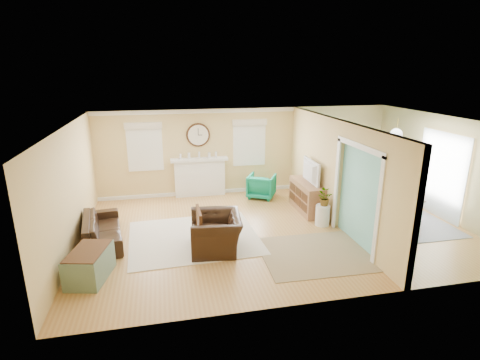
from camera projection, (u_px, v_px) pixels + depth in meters
name	position (u px, v px, depth m)	size (l,w,h in m)	color
floor	(275.00, 229.00, 9.08)	(9.00, 9.00, 0.00)	#A7723A
wall_back	(247.00, 151.00, 11.51)	(9.00, 0.02, 2.60)	tan
wall_front	(333.00, 230.00, 5.89)	(9.00, 0.02, 2.60)	tan
wall_left	(70.00, 190.00, 7.81)	(0.02, 6.00, 2.60)	tan
wall_right	(444.00, 167.00, 9.60)	(0.02, 6.00, 2.60)	tan
ceiling	(278.00, 122.00, 8.33)	(9.00, 6.00, 0.02)	white
partition	(331.00, 169.00, 9.25)	(0.17, 6.00, 2.60)	tan
fireplace	(200.00, 176.00, 11.31)	(1.70, 0.30, 1.17)	white
wall_clock	(198.00, 135.00, 11.03)	(0.70, 0.07, 0.70)	#472C18
window_left	(145.00, 144.00, 10.76)	(1.05, 0.13, 1.42)	white
window_right	(249.00, 139.00, 11.38)	(1.05, 0.13, 1.42)	white
french_doors	(441.00, 175.00, 9.64)	(0.06, 1.70, 2.20)	white
pendant	(396.00, 135.00, 9.04)	(0.30, 0.30, 0.55)	gold
rug_cream	(194.00, 237.00, 8.61)	(2.89, 2.50, 0.02)	beige
rug_jute	(316.00, 253.00, 7.86)	(2.31, 1.89, 0.01)	#968259
rug_grey	(381.00, 216.00, 9.87)	(2.64, 3.30, 0.01)	slate
sofa	(102.00, 229.00, 8.35)	(1.99, 0.78, 0.58)	black
eames_chair	(216.00, 233.00, 7.95)	(1.19, 1.04, 0.77)	black
green_chair	(262.00, 186.00, 11.19)	(0.75, 0.77, 0.70)	#087957
trunk	(90.00, 264.00, 6.87)	(0.82, 1.10, 0.57)	slate
credenza	(307.00, 196.00, 10.15)	(0.51, 1.49, 0.80)	#9E744F
tv	(307.00, 171.00, 9.94)	(1.07, 0.14, 0.62)	black
garden_stool	(323.00, 215.00, 9.23)	(0.35, 0.35, 0.52)	white
potted_plant	(324.00, 198.00, 9.10)	(0.37, 0.32, 0.41)	#337F33
dining_table	(383.00, 205.00, 9.78)	(1.82, 1.01, 0.64)	#472C18
dining_chair_n	(365.00, 185.00, 10.73)	(0.43, 0.43, 0.88)	slate
dining_chair_s	(408.00, 211.00, 8.74)	(0.50, 0.50, 0.91)	slate
dining_chair_w	(362.00, 198.00, 9.60)	(0.48, 0.48, 0.92)	white
dining_chair_e	(404.00, 196.00, 9.79)	(0.41, 0.41, 0.90)	slate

